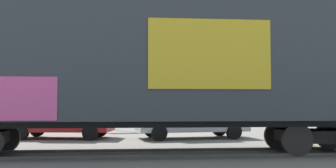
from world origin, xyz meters
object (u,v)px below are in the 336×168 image
(freight_car, at_px, (147,65))
(parked_car_red, at_px, (62,118))
(flagpole, at_px, (82,46))
(parked_car_silver, at_px, (190,120))

(freight_car, xyz_separation_m, parked_car_red, (-3.43, 5.45, -1.76))
(freight_car, xyz_separation_m, flagpole, (-3.80, 13.94, 2.64))
(flagpole, bearing_deg, parked_car_red, -87.51)
(flagpole, height_order, parked_car_red, flagpole)
(freight_car, relative_size, parked_car_red, 3.33)
(flagpole, height_order, parked_car_silver, flagpole)
(freight_car, bearing_deg, flagpole, 105.25)
(parked_car_silver, bearing_deg, freight_car, -112.24)
(freight_car, distance_m, parked_car_red, 6.68)
(freight_car, distance_m, parked_car_silver, 5.72)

